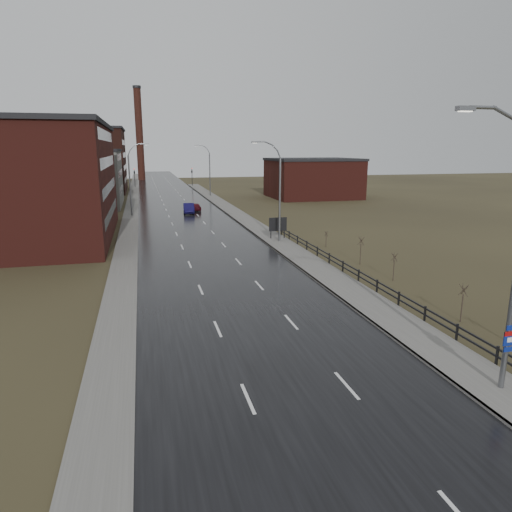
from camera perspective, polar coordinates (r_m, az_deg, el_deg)
ground at (r=18.00m, az=9.87°, el=-22.71°), size 320.00×320.00×0.00m
road at (r=74.22m, az=-9.07°, el=4.98°), size 14.00×300.00×0.06m
sidewalk_right at (r=51.51m, az=3.04°, el=1.57°), size 3.20×180.00×0.18m
curb_right at (r=51.09m, az=1.41°, el=1.49°), size 0.16×180.00×0.18m
sidewalk_left at (r=73.98m, az=-15.43°, el=4.66°), size 2.40×260.00×0.12m
warehouse_near at (r=60.18m, az=-28.47°, el=8.11°), size 22.44×28.56×13.50m
warehouse_mid at (r=92.12m, az=-21.59°, el=9.08°), size 16.32×20.40×10.50m
warehouse_far at (r=122.40m, az=-22.29°, el=11.01°), size 26.52×24.48×15.50m
building_right at (r=102.17m, az=7.09°, el=9.66°), size 18.36×16.32×8.50m
smokestack at (r=163.29m, az=-14.38°, el=14.62°), size 2.70×2.70×30.70m
streetlight_main at (r=21.62m, az=29.32°, el=-0.36°), size 3.91×0.29×12.11m
streetlight_right_mid at (r=51.58m, az=2.68°, el=8.05°), size 3.36×0.28×11.35m
streetlight_left at (r=75.37m, az=-15.29°, el=9.25°), size 3.36×0.28×11.35m
streetlight_right_far at (r=104.36m, az=-5.97°, el=10.63°), size 3.36×0.28×11.35m
guardrail at (r=36.92m, az=13.19°, el=-2.49°), size 0.10×53.05×1.10m
shrub_c at (r=31.01m, az=24.39°, el=-5.28°), size 0.57×0.60×2.42m
shrub_d at (r=38.68m, az=16.86°, el=-1.21°), size 0.55×0.58×2.31m
shrub_e at (r=43.26m, az=12.95°, el=0.75°), size 0.62×0.65×2.63m
shrub_f at (r=50.31m, az=8.76°, el=2.14°), size 0.43×0.45×1.78m
billboard at (r=53.85m, az=2.74°, el=3.91°), size 2.16×0.17×2.66m
traffic_light_left at (r=133.36m, az=-14.98°, el=10.28°), size 0.58×2.73×5.30m
traffic_light_right at (r=134.10m, az=-8.02°, el=10.61°), size 0.58×2.73×5.30m
car_near at (r=76.96m, az=-8.41°, el=5.89°), size 2.07×5.11×1.65m
car_far at (r=79.96m, az=-7.63°, el=6.08°), size 1.95×4.13×1.37m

